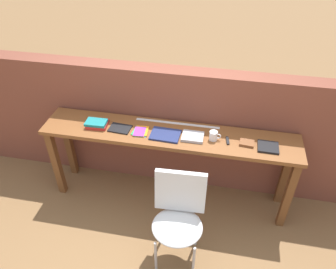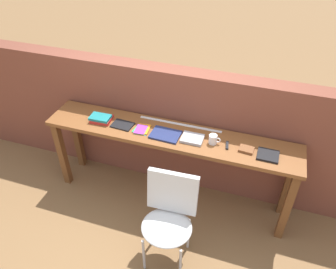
% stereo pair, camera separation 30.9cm
% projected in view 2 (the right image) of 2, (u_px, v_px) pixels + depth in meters
% --- Properties ---
extents(ground_plane, '(40.00, 40.00, 0.00)m').
position_uv_depth(ground_plane, '(161.00, 216.00, 3.45)').
color(ground_plane, brown).
extents(brick_wall_back, '(6.00, 0.20, 1.38)m').
position_uv_depth(brick_wall_back, '(179.00, 129.00, 3.51)').
color(brick_wall_back, brown).
rests_on(brick_wall_back, ground).
extents(sideboard, '(2.50, 0.44, 0.88)m').
position_uv_depth(sideboard, '(170.00, 144.00, 3.23)').
color(sideboard, brown).
rests_on(sideboard, ground).
extents(chair_white_moulded, '(0.46, 0.47, 0.89)m').
position_uv_depth(chair_white_moulded, '(169.00, 215.00, 2.80)').
color(chair_white_moulded, silver).
rests_on(chair_white_moulded, ground).
extents(book_stack_leftmost, '(0.21, 0.18, 0.06)m').
position_uv_depth(book_stack_leftmost, '(101.00, 118.00, 3.29)').
color(book_stack_leftmost, red).
rests_on(book_stack_leftmost, sideboard).
extents(magazine_cycling, '(0.22, 0.16, 0.01)m').
position_uv_depth(magazine_cycling, '(123.00, 125.00, 3.24)').
color(magazine_cycling, black).
rests_on(magazine_cycling, sideboard).
extents(pamphlet_pile_colourful, '(0.16, 0.18, 0.01)m').
position_uv_depth(pamphlet_pile_colourful, '(142.00, 129.00, 3.18)').
color(pamphlet_pile_colourful, '#3399D8').
rests_on(pamphlet_pile_colourful, sideboard).
extents(book_open_centre, '(0.29, 0.21, 0.02)m').
position_uv_depth(book_open_centre, '(166.00, 135.00, 3.11)').
color(book_open_centre, navy).
rests_on(book_open_centre, sideboard).
extents(book_grey_hardcover, '(0.20, 0.17, 0.03)m').
position_uv_depth(book_grey_hardcover, '(192.00, 139.00, 3.05)').
color(book_grey_hardcover, '#9E9EA3').
rests_on(book_grey_hardcover, sideboard).
extents(mug, '(0.11, 0.08, 0.09)m').
position_uv_depth(mug, '(213.00, 139.00, 2.99)').
color(mug, white).
rests_on(mug, sideboard).
extents(multitool_folded, '(0.04, 0.11, 0.02)m').
position_uv_depth(multitool_folded, '(227.00, 145.00, 2.98)').
color(multitool_folded, black).
rests_on(multitool_folded, sideboard).
extents(leather_journal_brown, '(0.14, 0.11, 0.02)m').
position_uv_depth(leather_journal_brown, '(246.00, 149.00, 2.93)').
color(leather_journal_brown, brown).
rests_on(leather_journal_brown, sideboard).
extents(book_repair_rightmost, '(0.19, 0.17, 0.02)m').
position_uv_depth(book_repair_rightmost, '(268.00, 155.00, 2.87)').
color(book_repair_rightmost, black).
rests_on(book_repair_rightmost, sideboard).
extents(ruler_metal_back_edge, '(0.84, 0.03, 0.00)m').
position_uv_depth(ruler_metal_back_edge, '(180.00, 124.00, 3.26)').
color(ruler_metal_back_edge, silver).
rests_on(ruler_metal_back_edge, sideboard).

